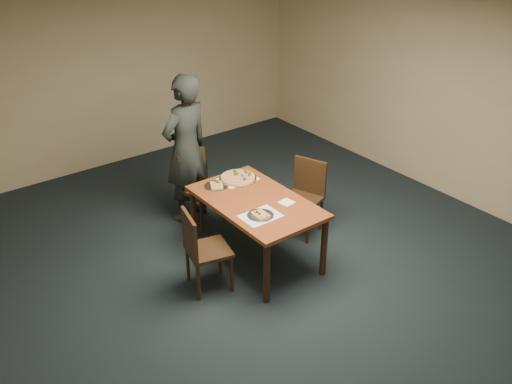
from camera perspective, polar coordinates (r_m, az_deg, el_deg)
ground at (r=6.19m, az=3.73°, el=-9.12°), size 8.00×8.00×0.00m
room_shell at (r=5.32m, az=4.30°, el=5.95°), size 8.00×8.00×8.00m
dining_table at (r=6.23m, az=0.00°, el=-1.56°), size 0.90×1.50×0.75m
chair_far at (r=7.07m, az=-5.80°, el=0.85°), size 0.47×0.47×0.91m
chair_left at (r=5.86m, az=-5.51°, el=-5.46°), size 0.51×0.51×0.91m
chair_right at (r=6.86m, az=4.94°, el=-0.04°), size 0.54×0.54×0.91m
diner at (r=6.98m, az=-7.01°, el=4.26°), size 0.76×0.58×1.88m
placemat_main at (r=6.63m, az=-1.82°, el=1.31°), size 0.42×0.32×0.00m
placemat_near at (r=5.89m, az=0.45°, el=-2.41°), size 0.40×0.30×0.00m
pizza_pan at (r=6.62m, az=-1.80°, el=1.49°), size 0.44×0.44×0.07m
slice_plate_near at (r=5.88m, az=0.44°, el=-2.30°), size 0.28×0.28×0.06m
slice_plate_far at (r=6.48m, az=-3.96°, el=0.68°), size 0.28×0.28×0.06m
napkin at (r=6.14m, az=3.08°, el=-1.04°), size 0.16×0.16×0.01m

